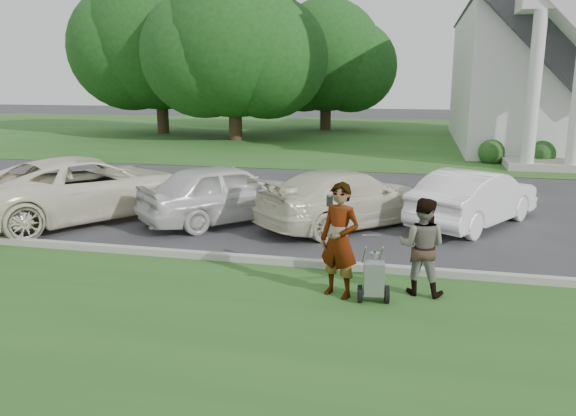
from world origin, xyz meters
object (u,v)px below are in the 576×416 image
(car_d, at_px, (475,198))
(parking_meter_near, at_px, (329,225))
(tree_left, at_px, (234,50))
(tree_far, at_px, (159,44))
(tree_back, at_px, (326,61))
(striping_cart, at_px, (374,279))
(car_b, at_px, (227,192))
(car_a, at_px, (88,187))
(church, at_px, (554,30))
(person_right, at_px, (422,247))
(person_left, at_px, (340,241))
(car_c, at_px, (348,198))

(car_d, bearing_deg, parking_meter_near, 88.67)
(tree_left, bearing_deg, tree_far, 153.44)
(tree_back, xyz_separation_m, car_d, (7.85, -25.39, -4.04))
(striping_cart, relative_size, parking_meter_near, 0.67)
(striping_cart, bearing_deg, car_b, 123.03)
(car_a, bearing_deg, tree_back, -59.34)
(tree_back, height_order, car_b, tree_back)
(tree_back, bearing_deg, car_a, -93.68)
(tree_left, bearing_deg, striping_cart, -66.71)
(church, distance_m, parking_meter_near, 24.84)
(car_a, height_order, car_b, car_a)
(tree_far, bearing_deg, person_right, -56.82)
(tree_left, relative_size, tree_far, 0.91)
(tree_back, height_order, car_d, tree_back)
(car_d, bearing_deg, striping_cart, 101.72)
(tree_left, xyz_separation_m, tree_far, (-6.00, 3.00, 0.58))
(person_right, bearing_deg, parking_meter_near, -8.52)
(church, distance_m, person_left, 25.60)
(parking_meter_near, height_order, car_b, parking_meter_near)
(tree_back, height_order, striping_cart, tree_back)
(tree_left, bearing_deg, tree_back, 63.43)
(parking_meter_near, bearing_deg, tree_far, 121.08)
(striping_cart, xyz_separation_m, car_a, (-7.58, 4.04, 0.41))
(person_left, distance_m, car_b, 5.54)
(tree_back, distance_m, car_a, 27.20)
(person_right, relative_size, car_b, 0.37)
(striping_cart, xyz_separation_m, car_b, (-4.01, 4.48, 0.35))
(tree_left, height_order, tree_far, tree_far)
(tree_left, relative_size, person_left, 5.63)
(church, distance_m, tree_back, 14.77)
(church, height_order, car_c, church)
(tree_left, bearing_deg, car_c, -64.03)
(tree_back, distance_m, car_b, 26.78)
(church, relative_size, car_a, 4.22)
(striping_cart, bearing_deg, car_d, 61.33)
(person_right, xyz_separation_m, car_d, (1.27, 4.96, -0.13))
(car_b, bearing_deg, person_right, -176.13)
(car_a, relative_size, car_b, 1.31)
(tree_far, distance_m, car_b, 24.97)
(parking_meter_near, relative_size, car_c, 0.32)
(striping_cart, xyz_separation_m, person_right, (0.72, 0.54, 0.42))
(tree_far, xyz_separation_m, tree_back, (10.00, 5.00, -0.97))
(church, xyz_separation_m, parking_meter_near, (-8.04, -22.96, -4.98))
(car_c, bearing_deg, tree_back, -36.07)
(person_left, relative_size, car_c, 0.40)
(tree_left, height_order, person_right, tree_left)
(person_left, xyz_separation_m, parking_meter_near, (-0.31, 0.92, 0.01))
(person_right, xyz_separation_m, car_c, (-1.73, 4.20, -0.13))
(tree_back, relative_size, striping_cart, 9.45)
(tree_far, distance_m, person_left, 30.32)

